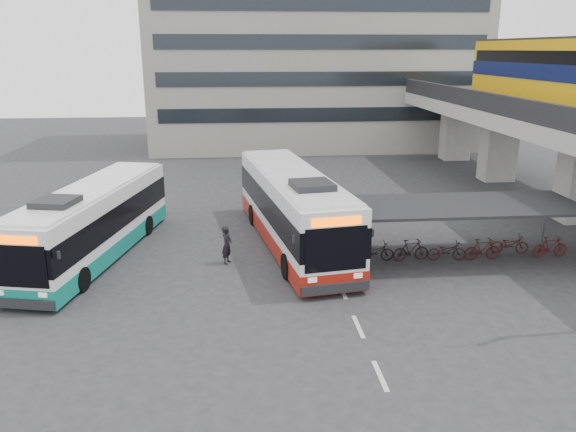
{
  "coord_description": "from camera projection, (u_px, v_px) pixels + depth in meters",
  "views": [
    {
      "loc": [
        -1.44,
        -19.86,
        9.05
      ],
      "look_at": [
        0.71,
        3.63,
        2.0
      ],
      "focal_mm": 35.0,
      "sensor_mm": 36.0,
      "label": 1
    }
  ],
  "objects": [
    {
      "name": "pedestrian",
      "position": [
        227.0,
        245.0,
        24.44
      ],
      "size": [
        0.6,
        0.72,
        1.7
      ],
      "primitive_type": "imported",
      "rotation": [
        0.0,
        0.0,
        1.21
      ],
      "color": "black",
      "rests_on": "ground"
    },
    {
      "name": "bus_teal",
      "position": [
        94.0,
        222.0,
        25.05
      ],
      "size": [
        4.97,
        11.98,
        3.46
      ],
      "rotation": [
        0.0,
        0.0,
        -0.21
      ],
      "color": "white",
      "rests_on": "ground"
    },
    {
      "name": "bus_main",
      "position": [
        293.0,
        209.0,
        26.61
      ],
      "size": [
        4.67,
        13.1,
        3.79
      ],
      "rotation": [
        0.0,
        0.0,
        0.15
      ],
      "color": "white",
      "rests_on": "ground"
    },
    {
      "name": "office_block",
      "position": [
        312.0,
        11.0,
        52.97
      ],
      "size": [
        30.0,
        15.0,
        25.0
      ],
      "primitive_type": "cube",
      "color": "gray",
      "rests_on": "ground"
    },
    {
      "name": "road_markings",
      "position": [
        358.0,
        327.0,
        19.02
      ],
      "size": [
        0.15,
        7.6,
        0.01
      ],
      "color": "beige",
      "rests_on": "ground"
    },
    {
      "name": "ground",
      "position": [
        278.0,
        293.0,
        21.67
      ],
      "size": [
        120.0,
        120.0,
        0.0
      ],
      "primitive_type": "plane",
      "color": "#28282B",
      "rests_on": "ground"
    },
    {
      "name": "viaduct",
      "position": [
        560.0,
        100.0,
        31.97
      ],
      "size": [
        8.0,
        32.0,
        9.68
      ],
      "color": "gray",
      "rests_on": "ground"
    },
    {
      "name": "bike_shelter",
      "position": [
        463.0,
        228.0,
        24.86
      ],
      "size": [
        10.0,
        4.0,
        2.54
      ],
      "color": "#595B60",
      "rests_on": "ground"
    }
  ]
}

